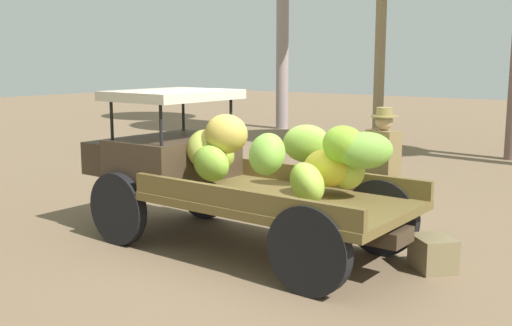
{
  "coord_description": "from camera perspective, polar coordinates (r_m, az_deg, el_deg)",
  "views": [
    {
      "loc": [
        -4.34,
        5.88,
        2.3
      ],
      "look_at": [
        -0.09,
        0.18,
        1.08
      ],
      "focal_mm": 42.97,
      "sensor_mm": 36.0,
      "label": 1
    }
  ],
  "objects": [
    {
      "name": "wooden_crate",
      "position": [
        7.06,
        16.15,
        -8.09
      ],
      "size": [
        0.6,
        0.59,
        0.37
      ],
      "primitive_type": "cube",
      "rotation": [
        0.0,
        0.0,
        2.43
      ],
      "color": "olive",
      "rests_on": "ground"
    },
    {
      "name": "truck",
      "position": [
        7.54,
        -2.69,
        -0.6
      ],
      "size": [
        4.51,
        1.77,
        1.89
      ],
      "rotation": [
        0.0,
        0.0,
        -0.01
      ],
      "color": "#3D2F21",
      "rests_on": "ground"
    },
    {
      "name": "ground_plane",
      "position": [
        7.66,
        0.29,
        -7.76
      ],
      "size": [
        60.0,
        60.0,
        0.0
      ],
      "primitive_type": "plane",
      "color": "#7C6449"
    },
    {
      "name": "farmer",
      "position": [
        7.88,
        11.67,
        -0.2
      ],
      "size": [
        0.54,
        0.5,
        1.7
      ],
      "rotation": [
        0.0,
        0.0,
        1.28
      ],
      "color": "#33403E",
      "rests_on": "ground"
    }
  ]
}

